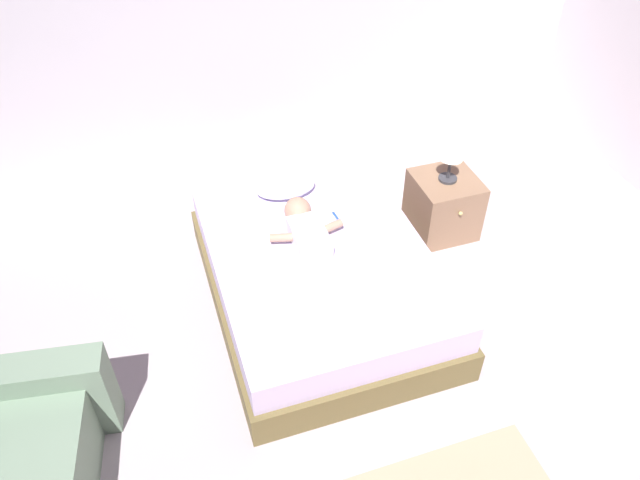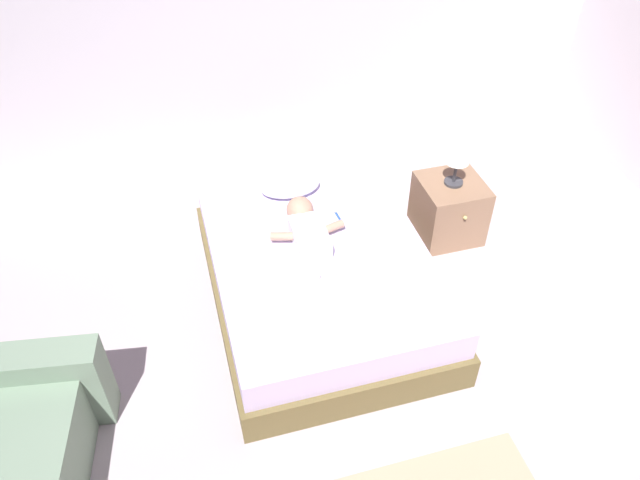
{
  "view_description": "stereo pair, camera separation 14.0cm",
  "coord_description": "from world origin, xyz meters",
  "px_view_note": "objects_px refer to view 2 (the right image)",
  "views": [
    {
      "loc": [
        -0.95,
        -1.68,
        3.13
      ],
      "look_at": [
        -0.02,
        1.09,
        0.55
      ],
      "focal_mm": 34.45,
      "sensor_mm": 36.0,
      "label": 1
    },
    {
      "loc": [
        -0.82,
        -1.73,
        3.13
      ],
      "look_at": [
        -0.02,
        1.09,
        0.55
      ],
      "focal_mm": 34.45,
      "sensor_mm": 36.0,
      "label": 2
    }
  ],
  "objects_px": {
    "pillow": "(289,185)",
    "nightstand": "(449,209)",
    "toothbrush": "(338,217)",
    "bed": "(320,277)",
    "lamp": "(458,158)",
    "baby": "(307,229)"
  },
  "relations": [
    {
      "from": "pillow",
      "to": "baby",
      "type": "relative_size",
      "value": 0.65
    },
    {
      "from": "pillow",
      "to": "bed",
      "type": "bearing_deg",
      "value": -87.17
    },
    {
      "from": "toothbrush",
      "to": "nightstand",
      "type": "relative_size",
      "value": 0.31
    },
    {
      "from": "bed",
      "to": "pillow",
      "type": "height_order",
      "value": "pillow"
    },
    {
      "from": "lamp",
      "to": "pillow",
      "type": "bearing_deg",
      "value": 167.05
    },
    {
      "from": "baby",
      "to": "nightstand",
      "type": "bearing_deg",
      "value": 12.46
    },
    {
      "from": "pillow",
      "to": "lamp",
      "type": "bearing_deg",
      "value": -12.95
    },
    {
      "from": "nightstand",
      "to": "lamp",
      "type": "xyz_separation_m",
      "value": [
        0.0,
        0.0,
        0.46
      ]
    },
    {
      "from": "bed",
      "to": "nightstand",
      "type": "relative_size",
      "value": 3.88
    },
    {
      "from": "bed",
      "to": "nightstand",
      "type": "bearing_deg",
      "value": 20.45
    },
    {
      "from": "bed",
      "to": "lamp",
      "type": "height_order",
      "value": "lamp"
    },
    {
      "from": "toothbrush",
      "to": "lamp",
      "type": "bearing_deg",
      "value": 7.69
    },
    {
      "from": "pillow",
      "to": "lamp",
      "type": "distance_m",
      "value": 1.21
    },
    {
      "from": "pillow",
      "to": "lamp",
      "type": "relative_size",
      "value": 1.41
    },
    {
      "from": "nightstand",
      "to": "lamp",
      "type": "distance_m",
      "value": 0.46
    },
    {
      "from": "baby",
      "to": "nightstand",
      "type": "xyz_separation_m",
      "value": [
        1.18,
        0.26,
        -0.28
      ]
    },
    {
      "from": "pillow",
      "to": "nightstand",
      "type": "height_order",
      "value": "pillow"
    },
    {
      "from": "pillow",
      "to": "toothbrush",
      "type": "xyz_separation_m",
      "value": [
        0.25,
        -0.39,
        -0.05
      ]
    },
    {
      "from": "toothbrush",
      "to": "pillow",
      "type": "bearing_deg",
      "value": 122.52
    },
    {
      "from": "bed",
      "to": "toothbrush",
      "type": "bearing_deg",
      "value": 54.13
    },
    {
      "from": "pillow",
      "to": "lamp",
      "type": "height_order",
      "value": "lamp"
    },
    {
      "from": "bed",
      "to": "lamp",
      "type": "distance_m",
      "value": 1.3
    }
  ]
}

